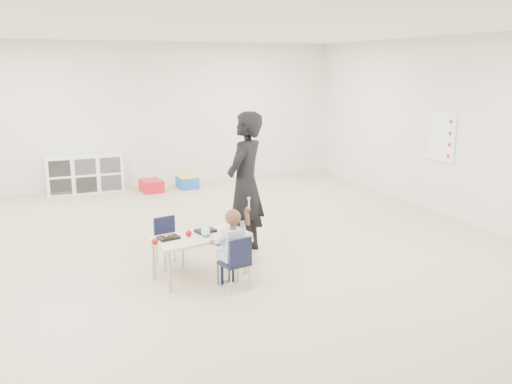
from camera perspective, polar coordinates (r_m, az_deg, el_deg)
name	(u,v)px	position (r m, az deg, el deg)	size (l,w,h in m)	color
room	(215,146)	(6.60, -4.33, 4.87)	(9.00, 9.02, 2.80)	#C5B297
table	(200,256)	(6.20, -5.88, -6.69)	(1.16, 0.75, 0.49)	beige
chair_near	(234,262)	(5.86, -2.29, -7.38)	(0.29, 0.27, 0.59)	black
chair_far	(169,243)	(6.54, -9.10, -5.32)	(0.29, 0.27, 0.59)	black
child	(234,247)	(5.80, -2.31, -5.81)	(0.39, 0.39, 0.93)	#A3B9DC
lunch_tray_near	(206,231)	(6.23, -5.33, -4.08)	(0.22, 0.16, 0.03)	black
lunch_tray_far	(168,238)	(6.04, -9.20, -4.76)	(0.22, 0.16, 0.03)	black
milk_carton	(206,233)	(6.03, -5.33, -4.32)	(0.07, 0.07, 0.10)	white
bread_roll	(227,229)	(6.20, -3.09, -3.96)	(0.09, 0.09, 0.07)	tan
apple_near	(189,233)	(6.08, -7.11, -4.35)	(0.07, 0.07, 0.07)	maroon
apple_far	(155,242)	(5.86, -10.59, -5.17)	(0.07, 0.07, 0.07)	maroon
cubby_shelf	(85,174)	(10.72, -17.57, 1.82)	(1.40, 0.40, 0.70)	white
rules_poster	(442,136)	(9.15, 18.96, 5.57)	(0.02, 0.60, 0.80)	white
adult	(245,184)	(6.77, -1.12, 0.85)	(0.66, 0.43, 1.81)	black
bin_red	(151,186)	(10.49, -10.95, 0.65)	(0.37, 0.47, 0.23)	red
bin_yellow	(188,182)	(10.76, -7.22, 1.08)	(0.36, 0.46, 0.22)	yellow
bin_blue	(187,182)	(10.71, -7.23, 1.02)	(0.35, 0.45, 0.22)	blue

